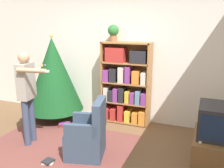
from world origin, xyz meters
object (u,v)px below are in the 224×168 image
at_px(television, 214,121).
at_px(armchair, 88,137).
at_px(standing_person, 27,91).
at_px(potted_plant, 113,32).
at_px(bookshelf, 126,85).
at_px(christmas_tree, 53,75).

bearing_deg(television, armchair, -166.08).
height_order(television, armchair, television).
relative_size(standing_person, potted_plant, 4.83).
height_order(armchair, potted_plant, potted_plant).
xyz_separation_m(bookshelf, armchair, (-0.12, -1.49, -0.48)).
distance_m(bookshelf, standing_person, 1.93).
distance_m(standing_person, potted_plant, 1.99).
relative_size(bookshelf, potted_plant, 5.08).
relative_size(television, christmas_tree, 0.34).
height_order(bookshelf, potted_plant, potted_plant).
bearing_deg(potted_plant, standing_person, -123.15).
xyz_separation_m(armchair, standing_person, (-1.13, 0.02, 0.62)).
bearing_deg(christmas_tree, potted_plant, 17.01).
height_order(standing_person, potted_plant, potted_plant).
distance_m(television, standing_person, 2.95).
relative_size(armchair, standing_person, 0.58).
distance_m(armchair, standing_person, 1.28).
bearing_deg(standing_person, bookshelf, 131.52).
distance_m(christmas_tree, standing_person, 1.14).
bearing_deg(christmas_tree, television, -12.41).
xyz_separation_m(television, potted_plant, (-1.95, 1.06, 1.17)).
bearing_deg(bookshelf, christmas_tree, -166.45).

